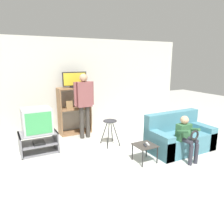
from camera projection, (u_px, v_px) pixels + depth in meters
name	position (u px, v px, depth m)	size (l,w,h in m)	color
ground_plane	(188.00, 203.00, 3.18)	(18.00, 18.00, 0.00)	beige
wall_back	(86.00, 85.00, 6.34)	(6.40, 0.06, 2.60)	beige
tv_stand	(38.00, 142.00, 4.89)	(0.80, 0.58, 0.45)	slate
television_main	(37.00, 121.00, 4.78)	(0.61, 0.53, 0.55)	#B2B2B7
media_shelf	(74.00, 110.00, 6.05)	(0.86, 0.42, 1.29)	#8E6642
television_flat	(75.00, 80.00, 5.85)	(0.66, 0.20, 0.42)	black
folding_stool	(110.00, 125.00, 5.22)	(0.36, 0.41, 0.62)	black
snack_table	(145.00, 147.00, 4.39)	(0.41, 0.41, 0.36)	#38332D
remote_control_black	(145.00, 145.00, 4.33)	(0.04, 0.14, 0.02)	#232328
remote_control_white	(148.00, 144.00, 4.40)	(0.04, 0.14, 0.02)	silver
couch	(179.00, 138.00, 5.00)	(1.48, 0.80, 0.84)	teal
person_standing_adult	(84.00, 100.00, 5.58)	(0.53, 0.20, 1.69)	#3D3833
person_seated_child	(187.00, 135.00, 4.41)	(0.33, 0.43, 0.92)	#2D2D38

